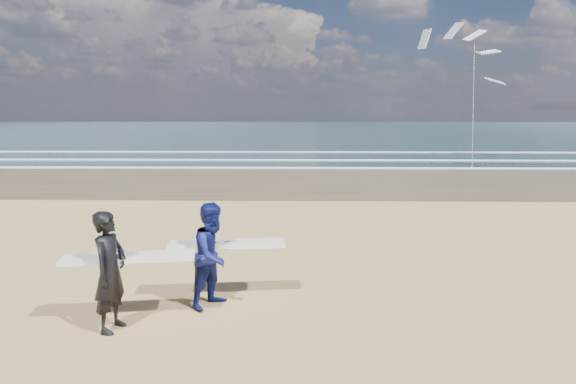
{
  "coord_description": "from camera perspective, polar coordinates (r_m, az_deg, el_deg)",
  "views": [
    {
      "loc": [
        3.41,
        -7.9,
        3.65
      ],
      "look_at": [
        3.12,
        6.0,
        1.35
      ],
      "focal_mm": 32.0,
      "sensor_mm": 36.0,
      "label": 1
    }
  ],
  "objects": [
    {
      "name": "ocean",
      "position": [
        81.69,
        13.01,
        6.6
      ],
      "size": [
        220.0,
        100.0,
        0.02
      ],
      "primitive_type": "cube",
      "color": "#1A343A",
      "rests_on": "ground"
    },
    {
      "name": "surfer_near",
      "position": [
        8.98,
        -18.97,
        -8.19
      ],
      "size": [
        2.26,
        1.19,
        2.01
      ],
      "color": "black",
      "rests_on": "ground"
    },
    {
      "name": "foam_breakers",
      "position": [
        39.8,
        25.88,
        3.26
      ],
      "size": [
        220.0,
        11.7,
        0.05
      ],
      "color": "white",
      "rests_on": "ground"
    },
    {
      "name": "kite_1",
      "position": [
        36.12,
        19.95,
        11.97
      ],
      "size": [
        6.56,
        4.82,
        9.66
      ],
      "color": "slate",
      "rests_on": "ground"
    },
    {
      "name": "surfer_far",
      "position": [
        9.62,
        -8.17,
        -6.83
      ],
      "size": [
        2.24,
        1.32,
        1.95
      ],
      "color": "#0E1450",
      "rests_on": "ground"
    }
  ]
}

